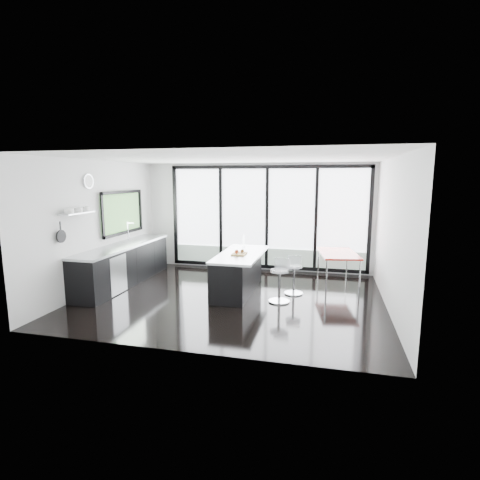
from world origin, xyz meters
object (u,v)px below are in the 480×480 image
(island, at_px, (238,272))
(bar_stool_far, at_px, (294,280))
(red_table, at_px, (337,268))
(bar_stool_near, at_px, (279,286))

(island, relative_size, bar_stool_far, 3.36)
(island, xyz_separation_m, bar_stool_far, (1.19, 0.10, -0.12))
(bar_stool_far, bearing_deg, island, -178.13)
(island, relative_size, red_table, 1.49)
(bar_stool_near, height_order, red_table, red_table)
(bar_stool_near, relative_size, bar_stool_far, 1.07)
(island, height_order, bar_stool_near, island)
(bar_stool_far, distance_m, red_table, 1.32)
(bar_stool_far, bearing_deg, bar_stool_near, -113.68)
(island, height_order, bar_stool_far, island)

